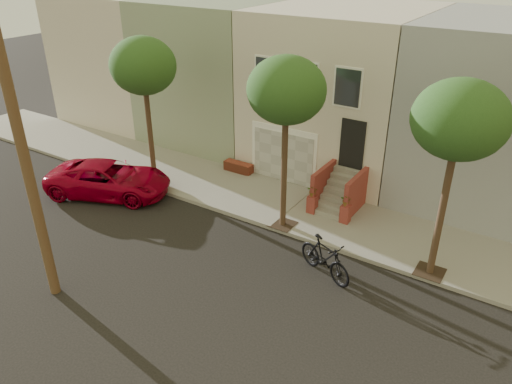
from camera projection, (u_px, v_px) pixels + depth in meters
The scene contains 9 objects.
ground at pixel (197, 271), 16.09m from camera, with size 90.00×90.00×0.00m, color black.
sidewalk at pixel (279, 204), 20.05m from camera, with size 40.00×3.70×0.15m, color gray.
house_row at pixel (344, 86), 22.77m from camera, with size 33.10×11.70×7.00m.
tree_left at pixel (143, 67), 19.25m from camera, with size 2.70×2.57×6.30m.
tree_mid at pixel (286, 91), 16.11m from camera, with size 2.70×2.57×6.30m.
tree_right at pixel (460, 121), 13.45m from camera, with size 2.70×2.57×6.30m.
utility_pole at pixel (453, 271), 7.46m from camera, with size 23.60×1.22×10.00m.
pickup_truck at pixel (109, 179), 20.64m from camera, with size 2.37×5.14×1.43m, color #97001B.
motorcycle at pixel (325, 258), 15.58m from camera, with size 0.63×2.24×1.34m, color black.
Camera 1 is at (8.77, -9.94, 9.68)m, focal length 34.31 mm.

